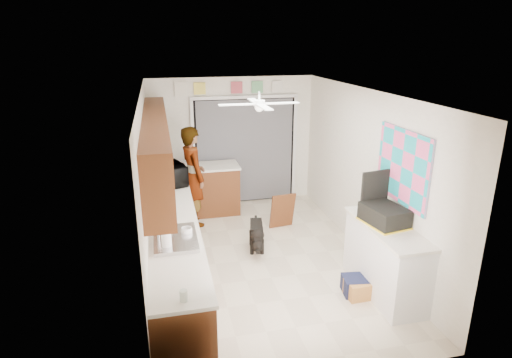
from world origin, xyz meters
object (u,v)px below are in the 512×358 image
paper_towel_roll (166,239)px  man (193,176)px  dog (257,235)px  suitcase (384,215)px  cardboard_box (360,289)px  microwave (170,174)px  cup (187,232)px  soap_bottle (168,211)px  navy_crate (357,285)px

paper_towel_roll → man: size_ratio=0.14×
man → dog: man is taller
suitcase → cardboard_box: size_ratio=1.58×
cardboard_box → microwave: bearing=134.4°
cup → paper_towel_roll: (-0.24, -0.30, 0.07)m
soap_bottle → suitcase: size_ratio=0.55×
paper_towel_roll → navy_crate: (2.39, 0.04, -0.95)m
microwave → man: size_ratio=0.34×
dog → man: bearing=135.2°
paper_towel_roll → cardboard_box: bearing=-1.1°
cup → navy_crate: cup is taller
paper_towel_roll → suitcase: size_ratio=0.44×
soap_bottle → paper_towel_roll: size_ratio=1.26×
suitcase → man: 3.45m
suitcase → cardboard_box: suitcase is taller
soap_bottle → cup: 0.52m
navy_crate → suitcase: bearing=8.3°
soap_bottle → cup: bearing=-67.1°
man → dog: (0.86, -1.23, -0.64)m
paper_towel_roll → cardboard_box: (2.39, -0.05, -0.95)m
suitcase → paper_towel_roll: bearing=171.5°
cup → dog: 1.84m
paper_towel_roll → suitcase: bearing=1.8°
soap_bottle → cup: size_ratio=2.25×
suitcase → navy_crate: (-0.32, -0.05, -0.95)m
soap_bottle → cardboard_box: 2.67m
dog → paper_towel_roll: bearing=-121.8°
suitcase → navy_crate: 1.00m
paper_towel_roll → dog: bearing=47.9°
microwave → cardboard_box: 3.39m
cup → cardboard_box: bearing=-9.1°
suitcase → cardboard_box: 1.01m
paper_towel_roll → man: (0.53, 2.76, -0.17)m
soap_bottle → man: 2.06m
suitcase → dog: bearing=122.3°
cardboard_box → man: (-1.86, 2.80, 0.78)m
dog → navy_crate: bearing=-45.6°
man → dog: 1.63m
cup → navy_crate: size_ratio=0.37×
paper_towel_roll → cardboard_box: paper_towel_roll is taller
suitcase → dog: size_ratio=0.88×
microwave → cardboard_box: size_ratio=1.70×
cardboard_box → navy_crate: bearing=90.0°
microwave → paper_towel_roll: size_ratio=2.47×
suitcase → soap_bottle: bearing=155.4°
navy_crate → microwave: bearing=135.4°
microwave → cup: (0.11, -1.97, -0.11)m
soap_bottle → paper_towel_roll: bearing=-93.3°
man → cup: bearing=157.8°
paper_towel_roll → man: 2.81m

